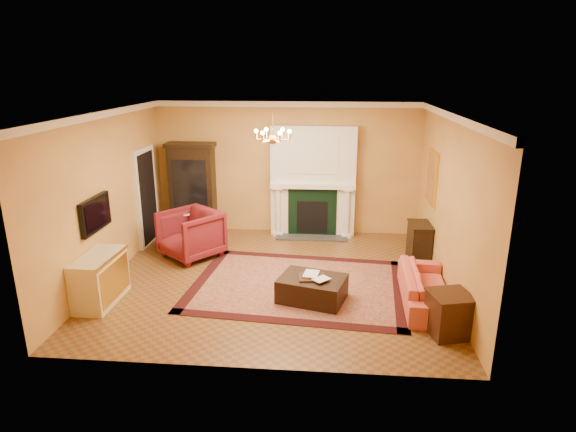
# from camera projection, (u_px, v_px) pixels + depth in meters

# --- Properties ---
(floor) EXTENTS (6.00, 5.50, 0.02)m
(floor) POSITION_uv_depth(u_px,v_px,m) (274.00, 279.00, 8.81)
(floor) COLOR brown
(floor) RESTS_ON ground
(ceiling) EXTENTS (6.00, 5.50, 0.02)m
(ceiling) POSITION_uv_depth(u_px,v_px,m) (273.00, 112.00, 7.92)
(ceiling) COLOR white
(ceiling) RESTS_ON wall_back
(wall_back) EXTENTS (6.00, 0.02, 3.00)m
(wall_back) POSITION_uv_depth(u_px,v_px,m) (287.00, 168.00, 11.00)
(wall_back) COLOR #DDA74F
(wall_back) RESTS_ON floor
(wall_front) EXTENTS (6.00, 0.02, 3.00)m
(wall_front) POSITION_uv_depth(u_px,v_px,m) (247.00, 260.00, 5.74)
(wall_front) COLOR #DDA74F
(wall_front) RESTS_ON floor
(wall_left) EXTENTS (0.02, 5.50, 3.00)m
(wall_left) POSITION_uv_depth(u_px,v_px,m) (107.00, 196.00, 8.62)
(wall_left) COLOR #DDA74F
(wall_left) RESTS_ON floor
(wall_right) EXTENTS (0.02, 5.50, 3.00)m
(wall_right) POSITION_uv_depth(u_px,v_px,m) (450.00, 204.00, 8.12)
(wall_right) COLOR #DDA74F
(wall_right) RESTS_ON floor
(fireplace) EXTENTS (1.90, 0.70, 2.50)m
(fireplace) POSITION_uv_depth(u_px,v_px,m) (313.00, 184.00, 10.86)
(fireplace) COLOR silver
(fireplace) RESTS_ON wall_back
(crown_molding) EXTENTS (6.00, 5.50, 0.12)m
(crown_molding) POSITION_uv_depth(u_px,v_px,m) (279.00, 111.00, 8.86)
(crown_molding) COLOR white
(crown_molding) RESTS_ON ceiling
(doorway) EXTENTS (0.08, 1.05, 2.10)m
(doorway) POSITION_uv_depth(u_px,v_px,m) (147.00, 197.00, 10.36)
(doorway) COLOR silver
(doorway) RESTS_ON wall_left
(tv_panel) EXTENTS (0.09, 0.95, 0.58)m
(tv_panel) POSITION_uv_depth(u_px,v_px,m) (96.00, 214.00, 8.08)
(tv_panel) COLOR black
(tv_panel) RESTS_ON wall_left
(gilt_mirror) EXTENTS (0.06, 0.76, 1.05)m
(gilt_mirror) POSITION_uv_depth(u_px,v_px,m) (432.00, 177.00, 9.41)
(gilt_mirror) COLOR yellow
(gilt_mirror) RESTS_ON wall_right
(chandelier) EXTENTS (0.63, 0.55, 0.53)m
(chandelier) POSITION_uv_depth(u_px,v_px,m) (273.00, 136.00, 8.04)
(chandelier) COLOR gold
(chandelier) RESTS_ON ceiling
(oriental_rug) EXTENTS (3.95, 3.10, 0.01)m
(oriental_rug) POSITION_uv_depth(u_px,v_px,m) (298.00, 285.00, 8.54)
(oriental_rug) COLOR #4E1017
(oriental_rug) RESTS_ON floor
(china_cabinet) EXTENTS (1.01, 0.47, 2.00)m
(china_cabinet) POSITION_uv_depth(u_px,v_px,m) (193.00, 190.00, 11.06)
(china_cabinet) COLOR black
(china_cabinet) RESTS_ON floor
(wingback_armchair) EXTENTS (1.41, 1.40, 1.06)m
(wingback_armchair) POSITION_uv_depth(u_px,v_px,m) (191.00, 232.00, 9.71)
(wingback_armchair) COLOR maroon
(wingback_armchair) RESTS_ON floor
(pedestal_table) EXTENTS (0.43, 0.43, 0.77)m
(pedestal_table) POSITION_uv_depth(u_px,v_px,m) (185.00, 226.00, 10.32)
(pedestal_table) COLOR black
(pedestal_table) RESTS_ON floor
(commode) EXTENTS (0.53, 1.10, 0.81)m
(commode) POSITION_uv_depth(u_px,v_px,m) (100.00, 279.00, 7.83)
(commode) COLOR beige
(commode) RESTS_ON floor
(coral_sofa) EXTENTS (0.64, 1.91, 0.74)m
(coral_sofa) POSITION_uv_depth(u_px,v_px,m) (426.00, 282.00, 7.81)
(coral_sofa) COLOR #C2493D
(coral_sofa) RESTS_ON floor
(end_table) EXTENTS (0.64, 0.64, 0.61)m
(end_table) POSITION_uv_depth(u_px,v_px,m) (449.00, 315.00, 6.89)
(end_table) COLOR #35180E
(end_table) RESTS_ON floor
(console_table) EXTENTS (0.39, 0.67, 0.73)m
(console_table) POSITION_uv_depth(u_px,v_px,m) (419.00, 243.00, 9.58)
(console_table) COLOR black
(console_table) RESTS_ON floor
(leather_ottoman) EXTENTS (1.21, 1.02, 0.39)m
(leather_ottoman) POSITION_uv_depth(u_px,v_px,m) (312.00, 288.00, 7.95)
(leather_ottoman) COLOR black
(leather_ottoman) RESTS_ON oriental_rug
(ottoman_tray) EXTENTS (0.49, 0.40, 0.03)m
(ottoman_tray) POSITION_uv_depth(u_px,v_px,m) (312.00, 277.00, 7.86)
(ottoman_tray) COLOR black
(ottoman_tray) RESTS_ON leather_ottoman
(book_a) EXTENTS (0.24, 0.07, 0.32)m
(book_a) POSITION_uv_depth(u_px,v_px,m) (304.00, 265.00, 7.90)
(book_a) COLOR gray
(book_a) RESTS_ON ottoman_tray
(book_b) EXTENTS (0.15, 0.15, 0.27)m
(book_b) POSITION_uv_depth(u_px,v_px,m) (317.00, 270.00, 7.77)
(book_b) COLOR gray
(book_b) RESTS_ON ottoman_tray
(topiary_left) EXTENTS (0.18, 0.18, 0.48)m
(topiary_left) POSITION_uv_depth(u_px,v_px,m) (282.00, 171.00, 10.79)
(topiary_left) COLOR gray
(topiary_left) RESTS_ON fireplace
(topiary_right) EXTENTS (0.17, 0.17, 0.45)m
(topiary_right) POSITION_uv_depth(u_px,v_px,m) (341.00, 172.00, 10.68)
(topiary_right) COLOR gray
(topiary_right) RESTS_ON fireplace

